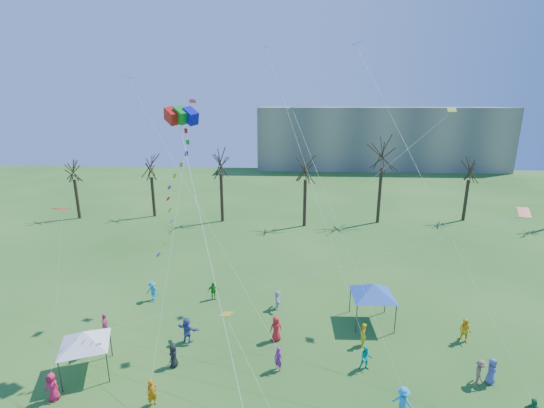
# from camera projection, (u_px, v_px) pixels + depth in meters

# --- Properties ---
(distant_building) EXTENTS (60.00, 14.00, 15.00)m
(distant_building) POSITION_uv_depth(u_px,v_px,m) (379.00, 138.00, 94.73)
(distant_building) COLOR gray
(distant_building) RESTS_ON ground
(bare_tree_row) EXTENTS (70.26, 9.14, 12.12)m
(bare_tree_row) POSITION_uv_depth(u_px,v_px,m) (306.00, 171.00, 51.59)
(bare_tree_row) COLOR black
(bare_tree_row) RESTS_ON ground
(big_box_kite) EXTENTS (4.22, 7.30, 18.92)m
(big_box_kite) POSITION_uv_depth(u_px,v_px,m) (178.00, 196.00, 23.11)
(big_box_kite) COLOR red
(big_box_kite) RESTS_ON ground
(canopy_tent_white) EXTENTS (3.65, 3.65, 2.95)m
(canopy_tent_white) POSITION_uv_depth(u_px,v_px,m) (84.00, 338.00, 23.11)
(canopy_tent_white) COLOR #3F3F44
(canopy_tent_white) RESTS_ON ground
(canopy_tent_blue) EXTENTS (4.33, 4.33, 3.25)m
(canopy_tent_blue) POSITION_uv_depth(u_px,v_px,m) (373.00, 290.00, 28.51)
(canopy_tent_blue) COLOR #3F3F44
(canopy_tent_blue) RESTS_ON ground
(festival_crowd) EXTENTS (26.99, 14.43, 1.86)m
(festival_crowd) POSITION_uv_depth(u_px,v_px,m) (267.00, 345.00, 25.11)
(festival_crowd) COLOR #E31C4B
(festival_crowd) RESTS_ON ground
(small_kites_aloft) EXTENTS (26.99, 17.69, 31.66)m
(small_kites_aloft) POSITION_uv_depth(u_px,v_px,m) (278.00, 149.00, 25.81)
(small_kites_aloft) COLOR red
(small_kites_aloft) RESTS_ON ground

